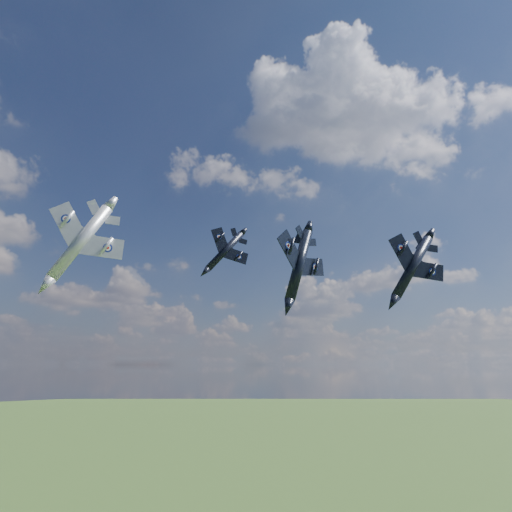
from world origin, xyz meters
TOP-DOWN VIEW (x-y plane):
  - jet_lead_navy at (1.37, 3.33)m, footprint 11.59×14.95m
  - jet_right_navy at (21.48, -0.53)m, footprint 16.32×18.52m
  - jet_high_navy at (8.87, 30.02)m, footprint 12.56×15.14m
  - jet_left_silver at (-20.44, 22.50)m, footprint 16.77×19.52m

SIDE VIEW (x-z plane):
  - jet_lead_navy at x=1.37m, z-range 76.44..82.94m
  - jet_right_navy at x=21.48m, z-range 76.97..85.73m
  - jet_left_silver at x=-20.44m, z-range 78.36..87.54m
  - jet_high_navy at x=8.87m, z-range 83.23..91.42m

